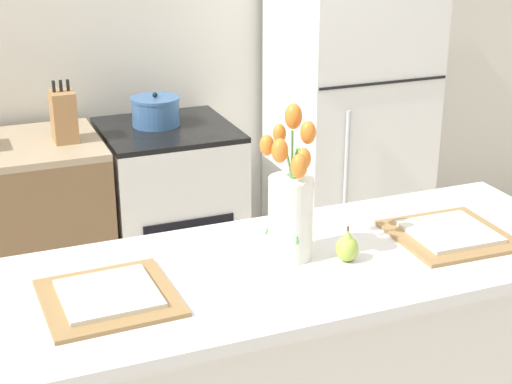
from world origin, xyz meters
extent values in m
cube|color=silver|center=(0.00, 2.00, 1.35)|extent=(5.20, 0.08, 2.70)
cube|color=silver|center=(0.00, 0.00, 0.93)|extent=(1.80, 0.66, 0.03)
cube|color=silver|center=(0.10, 1.60, 0.43)|extent=(0.60, 0.60, 0.86)
cube|color=black|center=(0.10, 1.60, 0.88)|extent=(0.60, 0.60, 0.02)
cube|color=black|center=(0.10, 1.30, 0.40)|extent=(0.42, 0.01, 0.28)
cube|color=white|center=(1.05, 1.60, 0.87)|extent=(0.68, 0.64, 1.75)
cube|color=black|center=(1.05, 1.28, 1.08)|extent=(0.67, 0.01, 0.01)
cylinder|color=#B2B5B7|center=(0.86, 1.26, 0.60)|extent=(0.02, 0.02, 0.76)
cylinder|color=silver|center=(0.02, 0.04, 1.06)|extent=(0.13, 0.13, 0.24)
cylinder|color=#569E4C|center=(0.03, 0.04, 1.15)|extent=(0.08, 0.01, 0.28)
ellipsoid|color=orange|center=(0.06, 0.04, 1.31)|extent=(0.04, 0.04, 0.06)
cylinder|color=#569E4C|center=(0.03, 0.06, 1.16)|extent=(0.03, 0.05, 0.31)
ellipsoid|color=orange|center=(0.04, 0.08, 1.34)|extent=(0.05, 0.05, 0.07)
cylinder|color=#569E4C|center=(0.01, 0.05, 1.14)|extent=(0.02, 0.09, 0.26)
ellipsoid|color=orange|center=(0.01, 0.10, 1.29)|extent=(0.04, 0.04, 0.06)
cylinder|color=#569E4C|center=(0.00, 0.04, 1.14)|extent=(0.11, 0.04, 0.24)
ellipsoid|color=orange|center=(-0.05, 0.06, 1.28)|extent=(0.04, 0.04, 0.06)
cylinder|color=#569E4C|center=(0.01, 0.03, 1.14)|extent=(0.09, 0.07, 0.24)
ellipsoid|color=orange|center=(-0.03, 0.00, 1.28)|extent=(0.04, 0.04, 0.07)
cylinder|color=#569E4C|center=(0.01, 0.01, 1.12)|extent=(0.02, 0.09, 0.21)
ellipsoid|color=orange|center=(0.01, -0.03, 1.24)|extent=(0.05, 0.05, 0.07)
cylinder|color=#569E4C|center=(0.03, 0.02, 1.12)|extent=(0.02, 0.03, 0.22)
ellipsoid|color=orange|center=(0.04, 0.00, 1.25)|extent=(0.04, 0.04, 0.06)
ellipsoid|color=#9EBC47|center=(0.15, -0.05, 0.98)|extent=(0.06, 0.06, 0.07)
cone|color=#9EBC47|center=(0.15, -0.05, 1.03)|extent=(0.04, 0.04, 0.03)
cylinder|color=brown|center=(0.15, -0.05, 1.05)|extent=(0.01, 0.01, 0.01)
cube|color=olive|center=(-0.51, -0.02, 0.95)|extent=(0.34, 0.34, 0.01)
cube|color=silver|center=(-0.51, -0.02, 0.97)|extent=(0.24, 0.24, 0.01)
cube|color=olive|center=(0.51, -0.02, 0.95)|extent=(0.34, 0.34, 0.01)
cube|color=silver|center=(0.51, -0.02, 0.97)|extent=(0.24, 0.24, 0.01)
cylinder|color=#386093|center=(0.06, 1.65, 0.95)|extent=(0.22, 0.22, 0.12)
cylinder|color=#386093|center=(0.06, 1.65, 1.01)|extent=(0.23, 0.23, 0.01)
sphere|color=black|center=(0.06, 1.65, 1.03)|extent=(0.02, 0.02, 0.02)
cube|color=#A37547|center=(-0.37, 1.56, 1.00)|extent=(0.10, 0.14, 0.22)
cylinder|color=black|center=(-0.40, 1.56, 1.13)|extent=(0.01, 0.01, 0.05)
cylinder|color=black|center=(-0.37, 1.56, 1.13)|extent=(0.01, 0.01, 0.05)
cylinder|color=black|center=(-0.34, 1.56, 1.13)|extent=(0.01, 0.01, 0.05)
camera|label=1|loc=(-0.82, -1.79, 1.92)|focal=55.00mm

